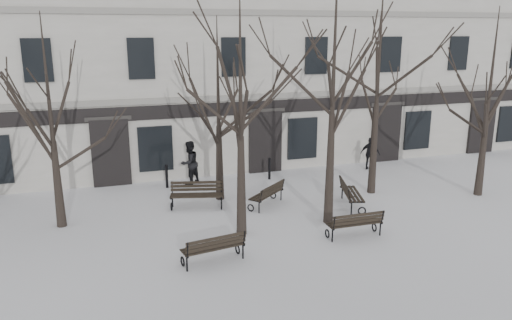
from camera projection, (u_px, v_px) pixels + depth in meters
name	position (u px, v px, depth m)	size (l,w,h in m)	color
ground	(242.00, 248.00, 15.45)	(100.00, 100.00, 0.00)	white
building	(171.00, 51.00, 25.98)	(40.40, 10.20, 11.40)	beige
tree_1	(240.00, 85.00, 15.28)	(5.52, 5.52, 7.88)	black
tree_2	(334.00, 56.00, 16.11)	(6.41, 6.41, 9.16)	black
tree_3	(491.00, 81.00, 19.31)	(5.20, 5.20, 7.43)	black
tree_4	(49.00, 97.00, 16.07)	(4.99, 4.99, 7.13)	black
tree_5	(218.00, 88.00, 18.85)	(4.95, 4.95, 7.07)	black
tree_6	(379.00, 57.00, 19.37)	(6.18, 6.18, 8.83)	black
bench_1	(214.00, 247.00, 14.33)	(1.92, 0.96, 0.93)	black
bench_2	(355.00, 223.00, 16.13)	(1.84, 0.68, 0.92)	black
bench_3	(197.00, 194.00, 18.86)	(2.07, 1.18, 0.99)	black
bench_4	(268.00, 194.00, 19.04)	(1.76, 1.64, 0.91)	black
bench_5	(350.00, 193.00, 19.00)	(1.23, 2.04, 0.98)	black
bollard_a	(167.00, 175.00, 21.25)	(0.13, 0.13, 1.03)	black
bollard_b	(269.00, 168.00, 22.46)	(0.13, 0.13, 1.01)	black
pedestrian_b	(190.00, 184.00, 21.89)	(0.94, 0.73, 1.92)	black
pedestrian_c	(369.00, 169.00, 24.19)	(0.93, 0.38, 1.58)	black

